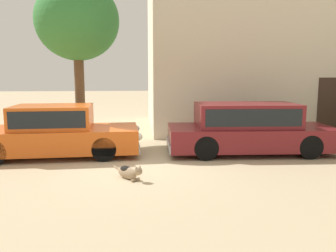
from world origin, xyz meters
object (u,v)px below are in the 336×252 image
at_px(acacia_tree_left, 77,22).
at_px(parked_sedan_nearest, 55,131).
at_px(stray_dog_spotted, 129,172).
at_px(parked_sedan_second, 248,127).

bearing_deg(acacia_tree_left, parked_sedan_nearest, -104.42).
distance_m(parked_sedan_nearest, acacia_tree_left, 3.55).
relative_size(stray_dog_spotted, acacia_tree_left, 0.15).
bearing_deg(acacia_tree_left, parked_sedan_second, -19.42).
height_order(parked_sedan_nearest, stray_dog_spotted, parked_sedan_nearest).
relative_size(parked_sedan_second, acacia_tree_left, 0.94).
relative_size(parked_sedan_nearest, stray_dog_spotted, 6.19).
xyz_separation_m(parked_sedan_nearest, parked_sedan_second, (5.34, -0.07, 0.05)).
distance_m(parked_sedan_nearest, stray_dog_spotted, 3.14).
relative_size(parked_sedan_nearest, acacia_tree_left, 0.92).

